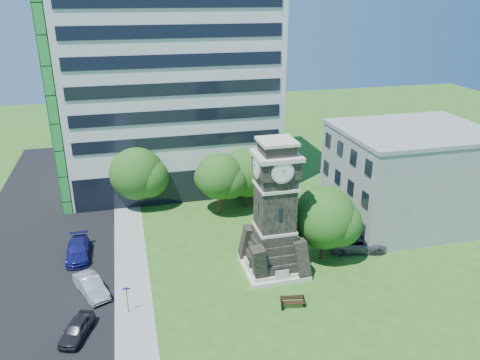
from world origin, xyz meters
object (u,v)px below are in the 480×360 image
object	(u,v)px
clock_tower	(275,217)
car_street_north	(78,250)
street_sign	(127,297)
car_street_south	(77,329)
car_east_lot	(357,243)
car_street_mid	(91,286)
park_bench	(293,301)

from	to	relation	value
clock_tower	car_street_north	xyz separation A→B (m)	(-17.28, 6.44, -4.54)
car_street_north	street_sign	size ratio (longest dim) A/B	2.15
car_street_south	car_east_lot	distance (m)	26.33
car_street_mid	car_street_south	bearing A→B (deg)	-122.57
car_street_south	street_sign	distance (m)	4.21
car_street_mid	street_sign	size ratio (longest dim) A/B	1.89
car_east_lot	park_bench	size ratio (longest dim) A/B	2.85
clock_tower	car_street_mid	world-z (taller)	clock_tower
car_street_south	car_street_mid	bearing A→B (deg)	102.17
car_street_south	car_street_mid	xyz separation A→B (m)	(0.78, 5.19, 0.09)
clock_tower	car_street_mid	bearing A→B (deg)	179.78
car_street_mid	street_sign	world-z (taller)	street_sign
street_sign	car_street_north	bearing A→B (deg)	116.46
car_street_south	car_east_lot	xyz separation A→B (m)	(25.55, 6.36, 0.13)
street_sign	car_street_mid	bearing A→B (deg)	133.38
clock_tower	car_street_south	world-z (taller)	clock_tower
car_street_north	street_sign	world-z (taller)	street_sign
car_street_mid	car_east_lot	distance (m)	24.79
car_street_mid	park_bench	xyz separation A→B (m)	(15.62, -5.77, -0.20)
car_street_mid	car_street_north	size ratio (longest dim) A/B	0.88
car_street_south	car_street_north	bearing A→B (deg)	114.04
car_street_south	car_street_mid	world-z (taller)	car_street_mid
car_street_south	car_east_lot	size ratio (longest dim) A/B	0.68
car_street_mid	car_east_lot	xyz separation A→B (m)	(24.77, 1.17, 0.04)
car_street_south	car_street_north	world-z (taller)	car_street_north
car_east_lot	street_sign	bearing A→B (deg)	113.89
car_street_mid	car_street_north	world-z (taller)	car_street_north
clock_tower	car_street_mid	xyz separation A→B (m)	(-15.83, 0.06, -4.54)
park_bench	car_street_south	bearing A→B (deg)	-172.09
car_east_lot	park_bench	xyz separation A→B (m)	(-9.15, -6.94, -0.24)
car_street_south	park_bench	world-z (taller)	car_street_south
clock_tower	car_street_mid	size ratio (longest dim) A/B	2.73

